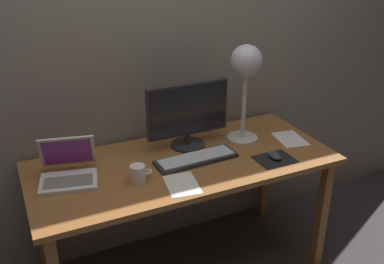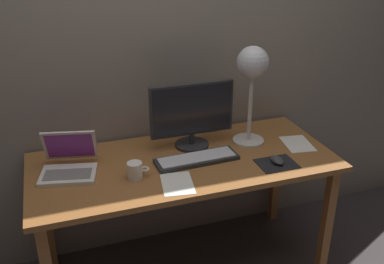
% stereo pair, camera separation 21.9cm
% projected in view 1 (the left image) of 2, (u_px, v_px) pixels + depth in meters
% --- Properties ---
extents(back_wall, '(4.80, 0.06, 2.60)m').
position_uv_depth(back_wall, '(153.00, 39.00, 2.40)').
color(back_wall, gray).
rests_on(back_wall, ground).
extents(desk, '(1.60, 0.70, 0.74)m').
position_uv_depth(desk, '(183.00, 173.00, 2.34)').
color(desk, '#935B2D').
rests_on(desk, ground).
extents(monitor, '(0.47, 0.19, 0.37)m').
position_uv_depth(monitor, '(188.00, 113.00, 2.38)').
color(monitor, '#28282B').
rests_on(monitor, desk).
extents(keyboard_main, '(0.45, 0.16, 0.03)m').
position_uv_depth(keyboard_main, '(196.00, 159.00, 2.29)').
color(keyboard_main, '#28282B').
rests_on(keyboard_main, desk).
extents(laptop, '(0.32, 0.32, 0.20)m').
position_uv_depth(laptop, '(68.00, 167.00, 2.12)').
color(laptop, silver).
rests_on(laptop, desk).
extents(desk_lamp, '(0.18, 0.18, 0.55)m').
position_uv_depth(desk_lamp, '(246.00, 69.00, 2.36)').
color(desk_lamp, beige).
rests_on(desk_lamp, desk).
extents(mousepad, '(0.20, 0.16, 0.00)m').
position_uv_depth(mousepad, '(275.00, 159.00, 2.31)').
color(mousepad, black).
rests_on(mousepad, desk).
extents(mouse, '(0.06, 0.10, 0.03)m').
position_uv_depth(mouse, '(275.00, 156.00, 2.31)').
color(mouse, '#38383A').
rests_on(mouse, mousepad).
extents(coffee_mug, '(0.11, 0.07, 0.09)m').
position_uv_depth(coffee_mug, '(138.00, 174.00, 2.09)').
color(coffee_mug, white).
rests_on(coffee_mug, desk).
extents(paper_sheet_near_mouse, '(0.18, 0.23, 0.00)m').
position_uv_depth(paper_sheet_near_mouse, '(182.00, 184.00, 2.08)').
color(paper_sheet_near_mouse, white).
rests_on(paper_sheet_near_mouse, desk).
extents(paper_sheet_by_keyboard, '(0.18, 0.23, 0.00)m').
position_uv_depth(paper_sheet_by_keyboard, '(290.00, 139.00, 2.54)').
color(paper_sheet_by_keyboard, white).
rests_on(paper_sheet_by_keyboard, desk).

